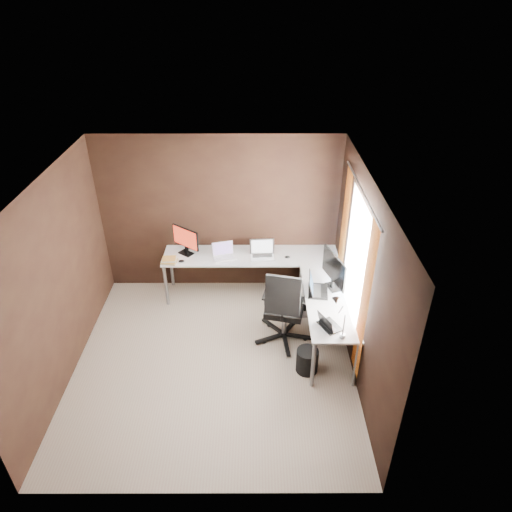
{
  "coord_description": "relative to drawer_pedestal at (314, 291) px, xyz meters",
  "views": [
    {
      "loc": [
        0.54,
        -4.39,
        4.36
      ],
      "look_at": [
        0.55,
        0.95,
        1.05
      ],
      "focal_mm": 32.0,
      "sensor_mm": 36.0,
      "label": 1
    }
  ],
  "objects": [
    {
      "name": "laptop_silver",
      "position": [
        -0.78,
        0.32,
        0.48
      ],
      "size": [
        0.38,
        0.28,
        0.24
      ],
      "rotation": [
        0.0,
        0.0,
        0.06
      ],
      "color": "silver",
      "rests_on": "desk"
    },
    {
      "name": "laptop_black_big",
      "position": [
        -0.08,
        -0.59,
        0.48
      ],
      "size": [
        0.3,
        0.39,
        0.24
      ],
      "rotation": [
        0.0,
        0.0,
        1.45
      ],
      "color": "black",
      "rests_on": "desk"
    },
    {
      "name": "monitor_left",
      "position": [
        -1.93,
        0.41,
        0.67
      ],
      "size": [
        0.41,
        0.32,
        0.43
      ],
      "rotation": [
        0.0,
        0.0,
        -0.65
      ],
      "color": "black",
      "rests_on": "desk"
    },
    {
      "name": "desk",
      "position": [
        -0.59,
        -0.11,
        0.38
      ],
      "size": [
        2.65,
        2.25,
        0.73
      ],
      "color": "white",
      "rests_on": "ground"
    },
    {
      "name": "mouse_left",
      "position": [
        -1.98,
        0.15,
        0.45
      ],
      "size": [
        0.11,
        0.09,
        0.04
      ],
      "primitive_type": "ellipsoid",
      "rotation": [
        0.0,
        0.0,
        0.42
      ],
      "color": "black",
      "rests_on": "desk"
    },
    {
      "name": "room",
      "position": [
        -1.09,
        -1.08,
        0.98
      ],
      "size": [
        3.6,
        3.6,
        2.5
      ],
      "color": "#B4A58C",
      "rests_on": "ground"
    },
    {
      "name": "laptop_black_small",
      "position": [
        -0.01,
        -1.32,
        0.47
      ],
      "size": [
        0.31,
        0.35,
        0.19
      ],
      "rotation": [
        0.0,
        0.0,
        2.07
      ],
      "color": "black",
      "rests_on": "desk"
    },
    {
      "name": "drawer_pedestal",
      "position": [
        0.0,
        0.0,
        0.0
      ],
      "size": [
        0.42,
        0.5,
        0.6
      ],
      "primitive_type": "cube",
      "color": "white",
      "rests_on": "ground"
    },
    {
      "name": "book_stack",
      "position": [
        -2.16,
        0.15,
        0.46
      ],
      "size": [
        0.24,
        0.21,
        0.07
      ],
      "rotation": [
        0.0,
        0.0,
        -0.04
      ],
      "color": "tan",
      "rests_on": "desk"
    },
    {
      "name": "monitor_right",
      "position": [
        0.16,
        -0.5,
        0.72
      ],
      "size": [
        0.24,
        0.61,
        0.52
      ],
      "rotation": [
        0.0,
        0.0,
        1.88
      ],
      "color": "black",
      "rests_on": "desk"
    },
    {
      "name": "mouse_corner",
      "position": [
        -0.41,
        0.26,
        0.45
      ],
      "size": [
        0.1,
        0.08,
        0.03
      ],
      "primitive_type": "ellipsoid",
      "rotation": [
        0.0,
        0.0,
        0.34
      ],
      "color": "black",
      "rests_on": "desk"
    },
    {
      "name": "wastebasket",
      "position": [
        -0.23,
        -1.3,
        -0.14
      ],
      "size": [
        0.33,
        0.33,
        0.33
      ],
      "primitive_type": "cylinder",
      "rotation": [
        0.0,
        0.0,
        -0.16
      ],
      "color": "black",
      "rests_on": "ground"
    },
    {
      "name": "laptop_white",
      "position": [
        -1.36,
        0.31,
        0.48
      ],
      "size": [
        0.36,
        0.3,
        0.21
      ],
      "rotation": [
        0.0,
        0.0,
        0.25
      ],
      "color": "white",
      "rests_on": "desk"
    },
    {
      "name": "office_chair",
      "position": [
        -0.5,
        -0.71,
        0.04
      ],
      "size": [
        0.65,
        0.67,
        1.16
      ],
      "rotation": [
        0.0,
        0.0,
        -0.22
      ],
      "color": "black",
      "rests_on": "ground"
    },
    {
      "name": "desk_lamp",
      "position": [
        0.07,
        -1.44,
        0.75
      ],
      "size": [
        0.18,
        0.2,
        0.52
      ],
      "rotation": [
        0.0,
        0.0,
        0.4
      ],
      "color": "slate",
      "rests_on": "desk"
    }
  ]
}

